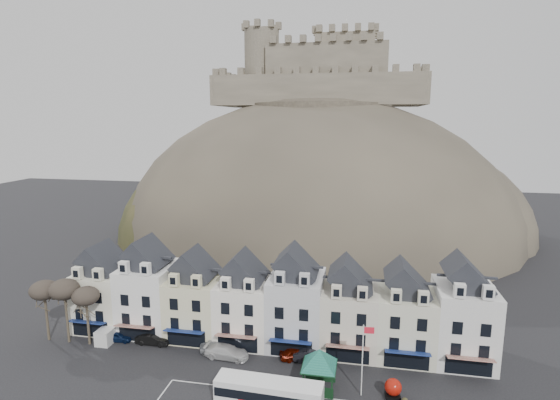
# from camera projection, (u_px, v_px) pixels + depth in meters

# --- Properties ---
(townhouse_terrace) EXTENTS (54.40, 9.35, 11.80)m
(townhouse_terrace) POSITION_uv_depth(u_px,v_px,m) (272.00, 302.00, 56.94)
(townhouse_terrace) COLOR #EBE7CC
(townhouse_terrace) RESTS_ON ground
(castle_hill) EXTENTS (100.00, 76.00, 68.00)m
(castle_hill) POSITION_uv_depth(u_px,v_px,m) (320.00, 236.00, 108.84)
(castle_hill) COLOR #3D382F
(castle_hill) RESTS_ON ground
(castle) EXTENTS (50.20, 22.20, 22.00)m
(castle) POSITION_uv_depth(u_px,v_px,m) (322.00, 72.00, 108.35)
(castle) COLOR brown
(castle) RESTS_ON ground
(tree_left_far) EXTENTS (3.61, 3.61, 8.24)m
(tree_left_far) POSITION_uv_depth(u_px,v_px,m) (44.00, 291.00, 56.74)
(tree_left_far) COLOR #3E3427
(tree_left_far) RESTS_ON ground
(tree_left_mid) EXTENTS (3.78, 3.78, 8.64)m
(tree_left_mid) POSITION_uv_depth(u_px,v_px,m) (64.00, 290.00, 56.12)
(tree_left_mid) COLOR #3E3427
(tree_left_mid) RESTS_ON ground
(tree_left_near) EXTENTS (3.43, 3.43, 7.84)m
(tree_left_near) POSITION_uv_depth(u_px,v_px,m) (86.00, 297.00, 55.69)
(tree_left_near) COLOR #3E3427
(tree_left_near) RESTS_ON ground
(bus) EXTENTS (11.02, 2.97, 3.08)m
(bus) POSITION_uv_depth(u_px,v_px,m) (269.00, 393.00, 43.92)
(bus) COLOR #262628
(bus) RESTS_ON ground
(bus_shelter) EXTENTS (7.38, 7.38, 4.68)m
(bus_shelter) POSITION_uv_depth(u_px,v_px,m) (319.00, 358.00, 46.76)
(bus_shelter) COLOR black
(bus_shelter) RESTS_ON ground
(red_buoy) EXTENTS (1.77, 1.77, 2.19)m
(red_buoy) POSITION_uv_depth(u_px,v_px,m) (393.00, 389.00, 45.62)
(red_buoy) COLOR black
(red_buoy) RESTS_ON ground
(flagpole) EXTENTS (1.16, 0.19, 8.05)m
(flagpole) POSITION_uv_depth(u_px,v_px,m) (363.00, 356.00, 45.50)
(flagpole) COLOR silver
(flagpole) RESTS_ON ground
(white_van) EXTENTS (1.88, 4.31, 1.97)m
(white_van) POSITION_uv_depth(u_px,v_px,m) (110.00, 333.00, 57.80)
(white_van) COLOR silver
(white_van) RESTS_ON ground
(car_navy) EXTENTS (3.92, 1.85, 1.30)m
(car_navy) POSITION_uv_depth(u_px,v_px,m) (118.00, 336.00, 57.54)
(car_navy) COLOR #0B1A3B
(car_navy) RESTS_ON ground
(car_black) EXTENTS (4.49, 1.57, 1.48)m
(car_black) POSITION_uv_depth(u_px,v_px,m) (153.00, 339.00, 56.70)
(car_black) COLOR black
(car_black) RESTS_ON ground
(car_silver) EXTENTS (4.80, 3.21, 1.24)m
(car_silver) POSITION_uv_depth(u_px,v_px,m) (218.00, 347.00, 54.96)
(car_silver) COLOR #93969A
(car_silver) RESTS_ON ground
(car_white) EXTENTS (5.60, 2.57, 1.59)m
(car_white) POSITION_uv_depth(u_px,v_px,m) (227.00, 352.00, 53.45)
(car_white) COLOR silver
(car_white) RESTS_ON ground
(car_maroon) EXTENTS (4.60, 3.19, 1.45)m
(car_maroon) POSITION_uv_depth(u_px,v_px,m) (297.00, 353.00, 53.21)
(car_maroon) COLOR #510F04
(car_maroon) RESTS_ON ground
(car_charcoal) EXTENTS (4.92, 2.41, 1.55)m
(car_charcoal) POSITION_uv_depth(u_px,v_px,m) (312.00, 355.00, 52.86)
(car_charcoal) COLOR black
(car_charcoal) RESTS_ON ground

